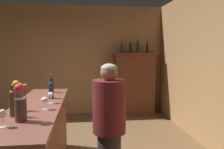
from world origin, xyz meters
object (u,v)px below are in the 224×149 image
at_px(wine_bottle_malbec, 51,89).
at_px(cheese_plate, 20,112).
at_px(wine_bottle_chardonnay, 51,84).
at_px(wine_glass_mid, 2,115).
at_px(display_cabinet, 134,82).
at_px(wine_glass_front, 51,95).
at_px(display_bottle_center, 138,47).
at_px(display_bottle_midleft, 131,47).
at_px(bar_counter, 38,144).
at_px(wine_bottle_merlot, 16,98).
at_px(display_bottle_left, 122,48).
at_px(wine_bottle_rose, 13,102).
at_px(display_bottle_midright, 147,48).
at_px(wine_glass_rear, 45,100).
at_px(bartender, 109,127).
at_px(flower_arrangement, 20,103).

relative_size(wine_bottle_malbec, cheese_plate, 1.91).
bearing_deg(wine_bottle_chardonnay, wine_glass_mid, -96.37).
distance_m(display_cabinet, wine_glass_front, 3.36).
bearing_deg(display_bottle_center, display_bottle_midleft, 180.00).
relative_size(bar_counter, wine_bottle_merlot, 7.69).
relative_size(cheese_plate, display_bottle_left, 0.50).
bearing_deg(display_cabinet, wine_bottle_chardonnay, -130.48).
distance_m(wine_bottle_rose, wine_glass_front, 0.63).
relative_size(display_cabinet, display_bottle_left, 5.35).
xyz_separation_m(bar_counter, display_bottle_midright, (2.17, 2.98, 1.22)).
distance_m(wine_bottle_malbec, display_bottle_center, 3.22).
relative_size(wine_bottle_malbec, wine_glass_mid, 1.81).
xyz_separation_m(wine_bottle_chardonnay, wine_glass_rear, (0.07, -1.10, -0.02)).
xyz_separation_m(display_cabinet, bartender, (-1.02, -3.40, -0.01)).
height_order(wine_bottle_merlot, wine_glass_mid, wine_bottle_merlot).
bearing_deg(display_bottle_center, wine_bottle_rose, -121.08).
height_order(bar_counter, wine_bottle_merlot, wine_bottle_merlot).
relative_size(display_cabinet, wine_bottle_rose, 4.89).
bearing_deg(wine_glass_front, display_bottle_midright, 55.00).
distance_m(wine_bottle_malbec, wine_glass_rear, 0.62).
relative_size(wine_bottle_merlot, display_bottle_left, 1.07).
bearing_deg(wine_bottle_merlot, display_cabinet, 57.78).
height_order(flower_arrangement, display_bottle_midleft, display_bottle_midleft).
bearing_deg(wine_bottle_rose, display_cabinet, 60.02).
bearing_deg(display_cabinet, display_bottle_left, 180.00).
bearing_deg(display_cabinet, display_bottle_center, 0.00).
relative_size(wine_bottle_rose, wine_glass_rear, 2.28).
xyz_separation_m(display_cabinet, wine_glass_front, (-1.70, -2.89, 0.26)).
bearing_deg(display_bottle_midleft, wine_bottle_malbec, -122.28).
height_order(display_bottle_left, display_bottle_midright, display_bottle_midright).
bearing_deg(cheese_plate, wine_glass_rear, 24.37).
bearing_deg(display_bottle_left, wine_glass_front, -115.49).
xyz_separation_m(wine_bottle_chardonnay, flower_arrangement, (-0.08, -1.53, 0.05)).
height_order(wine_bottle_merlot, display_bottle_midright, display_bottle_midright).
height_order(display_cabinet, wine_glass_mid, display_cabinet).
relative_size(wine_bottle_rose, display_bottle_midleft, 1.06).
bearing_deg(bar_counter, display_bottle_center, 56.96).
xyz_separation_m(wine_bottle_malbec, bartender, (0.71, -0.81, -0.29)).
distance_m(display_bottle_midleft, display_bottle_center, 0.19).
xyz_separation_m(wine_glass_rear, display_bottle_center, (1.81, 3.20, 0.64)).
xyz_separation_m(flower_arrangement, cheese_plate, (-0.09, 0.32, -0.17)).
xyz_separation_m(bar_counter, display_bottle_midleft, (1.75, 2.98, 1.23)).
xyz_separation_m(flower_arrangement, display_bottle_midright, (2.19, 3.63, 0.55)).
distance_m(wine_glass_front, wine_glass_rear, 0.32).
bearing_deg(display_bottle_left, bartender, -101.64).
distance_m(wine_glass_front, display_bottle_left, 3.26).
height_order(bar_counter, display_bottle_center, display_bottle_center).
xyz_separation_m(wine_glass_rear, display_bottle_left, (1.40, 3.20, 0.62)).
bearing_deg(display_bottle_midright, wine_glass_rear, -122.54).
bearing_deg(display_bottle_midright, flower_arrangement, -121.14).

